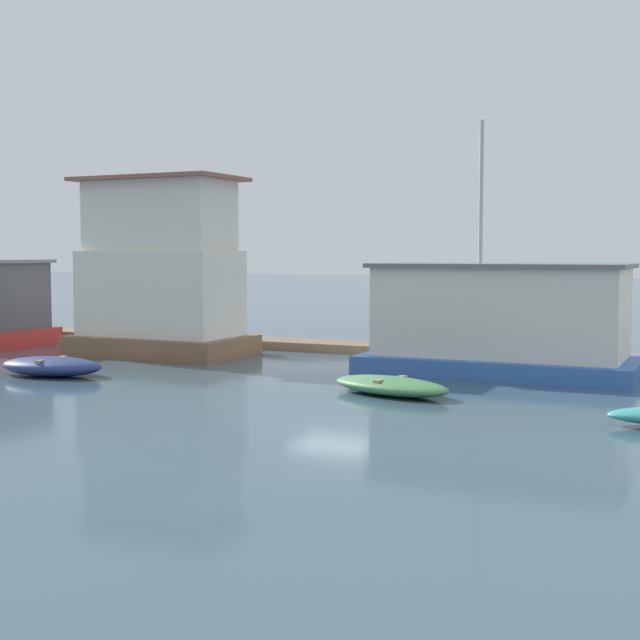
{
  "coord_description": "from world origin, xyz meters",
  "views": [
    {
      "loc": [
        10.97,
        -24.26,
        3.34
      ],
      "look_at": [
        0.0,
        -1.0,
        1.4
      ],
      "focal_mm": 50.0,
      "sensor_mm": 36.0,
      "label": 1
    }
  ],
  "objects_px": {
    "houseboat_blue": "(500,321)",
    "dinghy_green": "(391,386)",
    "dinghy_navy": "(52,366)",
    "houseboat_brown": "(160,275)"
  },
  "relations": [
    {
      "from": "dinghy_navy",
      "to": "houseboat_brown",
      "type": "bearing_deg",
      "value": 92.46
    },
    {
      "from": "houseboat_brown",
      "to": "dinghy_green",
      "type": "bearing_deg",
      "value": -24.84
    },
    {
      "from": "dinghy_navy",
      "to": "dinghy_green",
      "type": "bearing_deg",
      "value": 5.44
    },
    {
      "from": "houseboat_blue",
      "to": "dinghy_green",
      "type": "bearing_deg",
      "value": -105.64
    },
    {
      "from": "houseboat_blue",
      "to": "dinghy_navy",
      "type": "xyz_separation_m",
      "value": [
        -10.88,
        -5.83,
        -1.19
      ]
    },
    {
      "from": "dinghy_navy",
      "to": "dinghy_green",
      "type": "xyz_separation_m",
      "value": [
        9.5,
        0.9,
        -0.05
      ]
    },
    {
      "from": "dinghy_green",
      "to": "houseboat_blue",
      "type": "bearing_deg",
      "value": 74.36
    },
    {
      "from": "houseboat_blue",
      "to": "dinghy_navy",
      "type": "relative_size",
      "value": 2.38
    },
    {
      "from": "houseboat_blue",
      "to": "dinghy_green",
      "type": "height_order",
      "value": "houseboat_blue"
    },
    {
      "from": "houseboat_brown",
      "to": "dinghy_green",
      "type": "xyz_separation_m",
      "value": [
        9.74,
        -4.51,
        -2.41
      ]
    }
  ]
}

